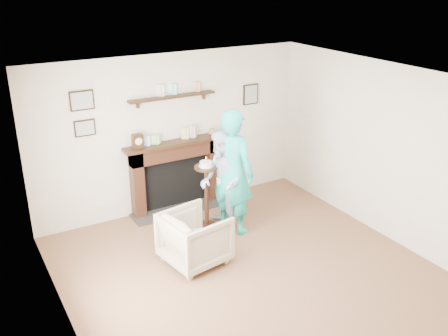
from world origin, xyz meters
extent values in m
plane|color=brown|center=(0.00, 0.00, 0.00)|extent=(5.00, 5.00, 0.00)
cube|color=beige|center=(0.00, 2.50, 1.25)|extent=(4.50, 0.04, 2.50)
cube|color=beige|center=(-2.25, 0.00, 1.25)|extent=(0.04, 5.00, 2.50)
cube|color=beige|center=(2.25, 0.00, 1.25)|extent=(0.04, 5.00, 2.50)
cube|color=white|center=(0.00, 0.00, 2.50)|extent=(4.50, 5.00, 0.04)
cube|color=black|center=(-0.66, 2.40, 0.55)|extent=(0.18, 0.20, 1.10)
cube|color=black|center=(0.66, 2.40, 0.55)|extent=(0.18, 0.20, 1.10)
cube|color=black|center=(0.00, 2.40, 0.98)|extent=(1.50, 0.20, 0.24)
cube|color=black|center=(0.00, 2.47, 0.43)|extent=(1.14, 0.06, 0.86)
cube|color=#2F2C29|center=(0.00, 2.28, 0.01)|extent=(1.60, 0.44, 0.03)
cube|color=black|center=(0.00, 2.37, 1.12)|extent=(1.68, 0.26, 0.05)
cube|color=black|center=(0.00, 2.42, 1.85)|extent=(1.40, 0.15, 0.03)
cube|color=black|center=(-1.35, 2.48, 1.95)|extent=(0.34, 0.03, 0.28)
cube|color=black|center=(-1.35, 2.48, 1.55)|extent=(0.30, 0.03, 0.24)
cube|color=black|center=(1.45, 2.48, 1.70)|extent=(0.28, 0.03, 0.34)
cube|color=black|center=(-0.62, 2.37, 1.26)|extent=(0.16, 0.09, 0.22)
cylinder|color=beige|center=(-0.62, 2.32, 1.27)|extent=(0.11, 0.01, 0.11)
sphere|color=green|center=(0.64, 2.37, 1.21)|extent=(0.12, 0.12, 0.12)
imported|color=tan|center=(-0.48, 0.79, 0.00)|extent=(0.90, 0.88, 0.71)
imported|color=silver|center=(0.27, 1.38, 0.00)|extent=(0.75, 0.88, 1.56)
imported|color=teal|center=(0.40, 1.31, 0.00)|extent=(0.69, 0.81, 1.87)
cylinder|color=black|center=(0.12, 1.60, 0.01)|extent=(0.29, 0.29, 0.02)
cylinder|color=black|center=(0.12, 1.60, 0.48)|extent=(0.06, 0.06, 0.92)
cylinder|color=black|center=(0.12, 1.60, 0.96)|extent=(0.35, 0.35, 0.03)
cylinder|color=silver|center=(0.12, 1.60, 0.98)|extent=(0.24, 0.24, 0.01)
cylinder|color=silver|center=(0.12, 1.60, 1.01)|extent=(0.18, 0.18, 0.07)
cylinder|color=beige|center=(0.12, 1.60, 1.07)|extent=(0.01, 0.01, 0.05)
sphere|color=orange|center=(0.12, 1.60, 1.11)|extent=(0.02, 0.02, 0.02)
camera|label=1|loc=(-3.02, -4.38, 3.67)|focal=40.00mm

